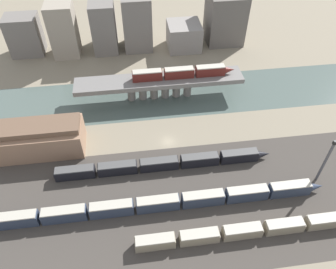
# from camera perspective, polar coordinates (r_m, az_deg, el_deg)

# --- Properties ---
(ground_plane) EXTENTS (400.00, 400.00, 0.00)m
(ground_plane) POSITION_cam_1_polar(r_m,az_deg,el_deg) (107.67, -0.00, -1.26)
(ground_plane) COLOR gray
(railbed_yard) EXTENTS (280.00, 42.00, 0.01)m
(railbed_yard) POSITION_cam_1_polar(r_m,az_deg,el_deg) (92.82, 1.99, -11.89)
(railbed_yard) COLOR #423D38
(railbed_yard) RESTS_ON ground
(river_water) EXTENTS (320.00, 25.34, 0.01)m
(river_water) POSITION_cam_1_polar(r_m,az_deg,el_deg) (125.39, -1.45, 6.60)
(river_water) COLOR #4C5B56
(river_water) RESTS_ON ground
(bridge) EXTENTS (61.34, 9.32, 8.33)m
(bridge) POSITION_cam_1_polar(r_m,az_deg,el_deg) (121.52, -1.51, 8.98)
(bridge) COLOR slate
(bridge) RESTS_ON ground
(train_on_bridge) EXTENTS (37.51, 2.99, 3.70)m
(train_on_bridge) POSITION_cam_1_polar(r_m,az_deg,el_deg) (120.40, 2.58, 10.72)
(train_on_bridge) COLOR #5B1E19
(train_on_bridge) RESTS_ON bridge
(train_yard_near) EXTENTS (57.93, 3.04, 3.46)m
(train_yard_near) POSITION_cam_1_polar(r_m,az_deg,el_deg) (88.88, 13.67, -15.96)
(train_yard_near) COLOR gray
(train_yard_near) RESTS_ON ground
(train_yard_mid) EXTENTS (90.22, 3.01, 4.12)m
(train_yard_mid) POSITION_cam_1_polar(r_m,az_deg,el_deg) (90.39, -0.93, -11.86)
(train_yard_mid) COLOR #2D384C
(train_yard_mid) RESTS_ON ground
(train_yard_far) EXTENTS (65.39, 3.00, 3.65)m
(train_yard_far) POSITION_cam_1_polar(r_m,az_deg,el_deg) (99.04, -0.72, -5.09)
(train_yard_far) COLOR black
(train_yard_far) RESTS_ON ground
(warehouse_building) EXTENTS (27.61, 11.92, 10.61)m
(warehouse_building) POSITION_cam_1_polar(r_m,az_deg,el_deg) (109.54, -21.69, -0.57)
(warehouse_building) COLOR #937056
(warehouse_building) RESTS_ON ground
(signal_tower) EXTENTS (1.00, 0.74, 16.07)m
(signal_tower) POSITION_cam_1_polar(r_m,az_deg,el_deg) (101.36, 25.74, -4.14)
(signal_tower) COLOR #4C4C51
(signal_tower) RESTS_ON ground
(city_block_far_left) EXTENTS (13.64, 10.63, 16.97)m
(city_block_far_left) POSITION_cam_1_polar(r_m,az_deg,el_deg) (159.97, -23.67, 15.55)
(city_block_far_left) COLOR slate
(city_block_far_left) RESTS_ON ground
(city_block_left) EXTENTS (11.00, 11.84, 22.70)m
(city_block_left) POSITION_cam_1_polar(r_m,az_deg,el_deg) (152.23, -17.76, 16.98)
(city_block_left) COLOR gray
(city_block_left) RESTS_ON ground
(city_block_center) EXTENTS (10.29, 15.95, 21.74)m
(city_block_center) POSITION_cam_1_polar(r_m,az_deg,el_deg) (152.87, -11.12, 18.15)
(city_block_center) COLOR slate
(city_block_center) RESTS_ON ground
(city_block_right) EXTENTS (12.29, 13.55, 23.52)m
(city_block_right) POSITION_cam_1_polar(r_m,az_deg,el_deg) (151.50, -5.43, 18.89)
(city_block_right) COLOR slate
(city_block_right) RESTS_ON ground
(city_block_far_right) EXTENTS (14.42, 14.15, 11.26)m
(city_block_far_right) POSITION_cam_1_polar(r_m,az_deg,el_deg) (153.33, 2.79, 16.79)
(city_block_far_right) COLOR gray
(city_block_far_right) RESTS_ON ground
(city_block_tall) EXTENTS (16.21, 15.36, 21.91)m
(city_block_tall) POSITION_cam_1_polar(r_m,az_deg,el_deg) (158.63, 9.92, 19.36)
(city_block_tall) COLOR #605B56
(city_block_tall) RESTS_ON ground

